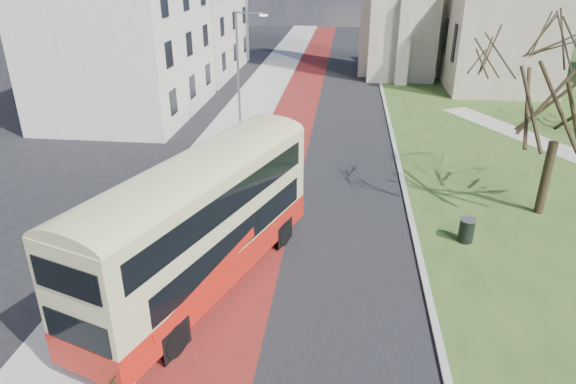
# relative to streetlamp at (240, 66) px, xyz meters

# --- Properties ---
(ground) EXTENTS (160.00, 160.00, 0.00)m
(ground) POSITION_rel_streetlamp_xyz_m (4.35, -18.00, -4.59)
(ground) COLOR black
(ground) RESTS_ON ground
(road_carriageway) EXTENTS (9.00, 120.00, 0.01)m
(road_carriageway) POSITION_rel_streetlamp_xyz_m (5.85, 2.00, -4.59)
(road_carriageway) COLOR black
(road_carriageway) RESTS_ON ground
(bus_lane) EXTENTS (3.40, 120.00, 0.01)m
(bus_lane) POSITION_rel_streetlamp_xyz_m (3.15, 2.00, -4.59)
(bus_lane) COLOR #591414
(bus_lane) RESTS_ON ground
(pavement_west) EXTENTS (4.00, 120.00, 0.12)m
(pavement_west) POSITION_rel_streetlamp_xyz_m (-0.65, 2.00, -4.53)
(pavement_west) COLOR gray
(pavement_west) RESTS_ON ground
(kerb_west) EXTENTS (0.25, 120.00, 0.13)m
(kerb_west) POSITION_rel_streetlamp_xyz_m (1.35, 2.00, -4.53)
(kerb_west) COLOR #999993
(kerb_west) RESTS_ON ground
(kerb_east) EXTENTS (0.25, 80.00, 0.13)m
(kerb_east) POSITION_rel_streetlamp_xyz_m (10.45, 4.00, -4.53)
(kerb_east) COLOR #999993
(kerb_east) RESTS_ON ground
(pedestrian_railing) EXTENTS (0.07, 24.00, 1.12)m
(pedestrian_railing) POSITION_rel_streetlamp_xyz_m (1.40, -14.00, -4.04)
(pedestrian_railing) COLOR #0E3E1D
(pedestrian_railing) RESTS_ON ground
(street_block_near) EXTENTS (10.30, 14.30, 13.00)m
(street_block_near) POSITION_rel_streetlamp_xyz_m (-9.65, 4.00, 1.92)
(street_block_near) COLOR beige
(street_block_near) RESTS_ON ground
(street_block_far) EXTENTS (10.30, 16.30, 11.50)m
(street_block_far) POSITION_rel_streetlamp_xyz_m (-9.65, 20.00, 1.17)
(street_block_far) COLOR beige
(street_block_far) RESTS_ON ground
(streetlamp) EXTENTS (2.13, 0.18, 8.00)m
(streetlamp) POSITION_rel_streetlamp_xyz_m (0.00, 0.00, 0.00)
(streetlamp) COLOR gray
(streetlamp) RESTS_ON pavement_west
(bus) EXTENTS (6.44, 11.92, 4.88)m
(bus) POSITION_rel_streetlamp_xyz_m (2.26, -18.51, -1.81)
(bus) COLOR red
(bus) RESTS_ON ground
(winter_tree_near) EXTENTS (8.17, 8.17, 9.20)m
(winter_tree_near) POSITION_rel_streetlamp_xyz_m (16.62, -10.85, 1.82)
(winter_tree_near) COLOR #302718
(winter_tree_near) RESTS_ON grass_green
(litter_bin) EXTENTS (0.72, 0.72, 1.10)m
(litter_bin) POSITION_rel_streetlamp_xyz_m (12.55, -14.12, -4.00)
(litter_bin) COLOR black
(litter_bin) RESTS_ON grass_green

